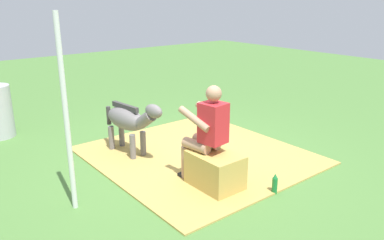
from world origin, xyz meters
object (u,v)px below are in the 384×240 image
(pony_standing, at_px, (129,120))
(hay_bale, at_px, (215,171))
(person_seated, at_px, (206,130))
(tent_pole_left, at_px, (66,117))
(soda_bottle, at_px, (275,184))

(pony_standing, bearing_deg, hay_bale, -169.50)
(hay_bale, relative_size, pony_standing, 0.51)
(person_seated, height_order, tent_pole_left, tent_pole_left)
(person_seated, distance_m, pony_standing, 1.52)
(soda_bottle, xyz_separation_m, tent_pole_left, (1.25, 2.11, 1.00))
(hay_bale, distance_m, tent_pole_left, 1.97)
(tent_pole_left, bearing_deg, person_seated, -106.77)
(soda_bottle, distance_m, tent_pole_left, 2.65)
(pony_standing, bearing_deg, tent_pole_left, 126.68)
(person_seated, bearing_deg, soda_bottle, -147.25)
(pony_standing, xyz_separation_m, soda_bottle, (-2.24, -0.78, -0.44))
(hay_bale, height_order, tent_pole_left, tent_pole_left)
(person_seated, height_order, pony_standing, person_seated)
(pony_standing, bearing_deg, soda_bottle, -160.80)
(pony_standing, relative_size, soda_bottle, 4.98)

